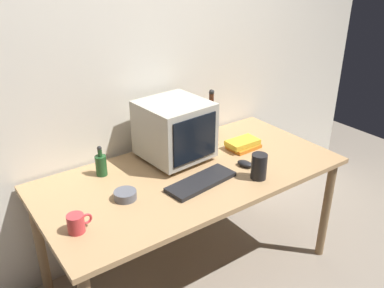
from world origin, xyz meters
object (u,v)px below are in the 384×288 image
Objects in this scene: metal_canister at (259,166)px; crt_monitor at (175,130)px; bottle_tall at (211,120)px; keyboard at (201,182)px; mug at (77,223)px; cd_spindle at (125,195)px; book_stack at (243,144)px; computer_mouse at (245,164)px; bottle_short at (101,164)px.

crt_monitor is at bearing 117.70° from metal_canister.
metal_canister is (-0.13, -0.60, -0.06)m from bottle_tall.
keyboard is at bearing -132.73° from bottle_tall.
mug is 1.00× the size of cd_spindle.
book_stack is 1.23m from mug.
book_stack is (0.06, -0.26, -0.10)m from bottle_tall.
computer_mouse is 0.16m from metal_canister.
metal_canister is at bearing -37.96° from bottle_short.
keyboard is at bearing -14.64° from cd_spindle.
crt_monitor reaches higher than cd_spindle.
mug is at bearing -157.63° from bottle_tall.
computer_mouse reaches higher than keyboard.
computer_mouse is 0.46× the size of book_stack.
mug is (-0.31, -0.42, -0.02)m from bottle_short.
cd_spindle is at bearing 160.95° from metal_canister.
crt_monitor reaches higher than book_stack.
bottle_short is 0.86× the size of book_stack.
mug is at bearing -126.45° from bottle_short.
bottle_short is 1.54× the size of mug.
book_stack is at bearing -17.36° from crt_monitor.
bottle_tall is at bearing 18.15° from crt_monitor.
cd_spindle is at bearing -174.08° from book_stack.
book_stack is at bearing -76.22° from bottle_tall.
computer_mouse is 0.76m from cd_spindle.
mug is at bearing 172.74° from metal_canister.
bottle_short is at bearing 166.70° from book_stack.
keyboard is at bearing 166.45° from computer_mouse.
keyboard is at bearing -45.51° from bottle_short.
mug is (-1.06, -0.02, 0.03)m from computer_mouse.
mug is (-0.77, -0.35, -0.15)m from crt_monitor.
bottle_short is 0.90m from metal_canister.
keyboard is at bearing 155.29° from metal_canister.
metal_canister is (0.72, -0.25, 0.05)m from cd_spindle.
bottle_tall reaches higher than book_stack.
crt_monitor is 0.86m from mug.
crt_monitor is 1.19× the size of bottle_tall.
bottle_tall reaches higher than bottle_short.
bottle_short reaches higher than computer_mouse.
computer_mouse is 0.48m from bottle_tall.
cd_spindle is at bearing 157.39° from computer_mouse.
bottle_short reaches higher than metal_canister.
metal_canister is at bearing -62.30° from crt_monitor.
computer_mouse is 0.67× the size of metal_canister.
metal_canister reaches higher than keyboard.
keyboard is 0.72m from mug.
cd_spindle is (-0.91, -0.09, -0.01)m from book_stack.
mug reaches higher than book_stack.
crt_monitor is at bearing -9.25° from bottle_short.
keyboard is at bearing 0.72° from mug.
crt_monitor is at bearing 74.35° from keyboard.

